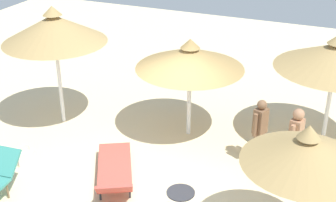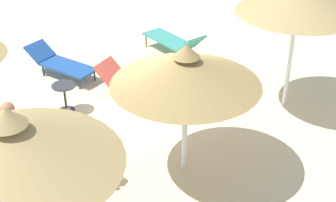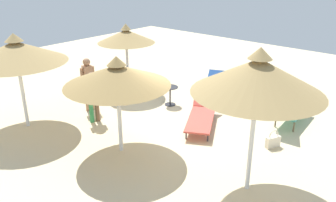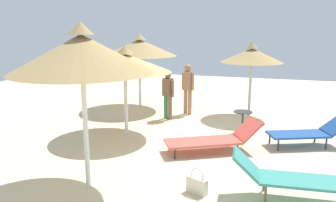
{
  "view_description": "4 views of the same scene",
  "coord_description": "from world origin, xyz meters",
  "px_view_note": "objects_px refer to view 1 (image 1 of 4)",
  "views": [
    {
      "loc": [
        3.59,
        -7.89,
        5.83
      ],
      "look_at": [
        -0.16,
        0.94,
        1.14
      ],
      "focal_mm": 50.6,
      "sensor_mm": 36.0,
      "label": 1
    },
    {
      "loc": [
        4.17,
        7.34,
        5.45
      ],
      "look_at": [
        -0.14,
        0.73,
        0.9
      ],
      "focal_mm": 51.4,
      "sensor_mm": 36.0,
      "label": 2
    },
    {
      "loc": [
        -5.82,
        6.64,
        4.44
      ],
      "look_at": [
        -0.52,
        0.53,
        1.16
      ],
      "focal_mm": 37.03,
      "sensor_mm": 36.0,
      "label": 3
    },
    {
      "loc": [
        -8.31,
        -2.24,
        2.94
      ],
      "look_at": [
        -0.8,
        0.14,
        1.22
      ],
      "focal_mm": 36.75,
      "sensor_mm": 36.0,
      "label": 4
    }
  ],
  "objects_px": {
    "parasol_umbrella_far_left": "(190,58)",
    "lounge_chair_front": "(115,172)",
    "parasol_umbrella_center": "(336,56)",
    "parasol_umbrella_back": "(307,151)",
    "side_table_round": "(181,201)",
    "person_standing_center": "(295,142)",
    "handbag": "(26,157)",
    "person_standing_near_left": "(260,128)",
    "parasol_umbrella_near_right": "(54,29)"
  },
  "relations": [
    {
      "from": "parasol_umbrella_near_right",
      "to": "side_table_round",
      "type": "relative_size",
      "value": 4.76
    },
    {
      "from": "lounge_chair_front",
      "to": "person_standing_center",
      "type": "xyz_separation_m",
      "value": [
        3.29,
        1.5,
        0.65
      ]
    },
    {
      "from": "person_standing_center",
      "to": "handbag",
      "type": "height_order",
      "value": "person_standing_center"
    },
    {
      "from": "lounge_chair_front",
      "to": "person_standing_center",
      "type": "distance_m",
      "value": 3.68
    },
    {
      "from": "handbag",
      "to": "parasol_umbrella_near_right",
      "type": "bearing_deg",
      "value": 100.46
    },
    {
      "from": "parasol_umbrella_back",
      "to": "side_table_round",
      "type": "relative_size",
      "value": 3.87
    },
    {
      "from": "parasol_umbrella_back",
      "to": "side_table_round",
      "type": "height_order",
      "value": "parasol_umbrella_back"
    },
    {
      "from": "person_standing_near_left",
      "to": "handbag",
      "type": "bearing_deg",
      "value": -156.57
    },
    {
      "from": "person_standing_center",
      "to": "parasol_umbrella_near_right",
      "type": "bearing_deg",
      "value": 176.0
    },
    {
      "from": "parasol_umbrella_far_left",
      "to": "person_standing_center",
      "type": "height_order",
      "value": "parasol_umbrella_far_left"
    },
    {
      "from": "parasol_umbrella_center",
      "to": "lounge_chair_front",
      "type": "bearing_deg",
      "value": -137.49
    },
    {
      "from": "parasol_umbrella_far_left",
      "to": "person_standing_center",
      "type": "distance_m",
      "value": 3.04
    },
    {
      "from": "parasol_umbrella_far_left",
      "to": "parasol_umbrella_center",
      "type": "bearing_deg",
      "value": 15.18
    },
    {
      "from": "parasol_umbrella_center",
      "to": "parasol_umbrella_far_left",
      "type": "relative_size",
      "value": 1.07
    },
    {
      "from": "lounge_chair_front",
      "to": "handbag",
      "type": "relative_size",
      "value": 4.78
    },
    {
      "from": "parasol_umbrella_far_left",
      "to": "parasol_umbrella_near_right",
      "type": "distance_m",
      "value": 3.3
    },
    {
      "from": "parasol_umbrella_far_left",
      "to": "parasol_umbrella_near_right",
      "type": "xyz_separation_m",
      "value": [
        -3.19,
        -0.66,
        0.5
      ]
    },
    {
      "from": "parasol_umbrella_far_left",
      "to": "person_standing_near_left",
      "type": "distance_m",
      "value": 2.25
    },
    {
      "from": "parasol_umbrella_near_right",
      "to": "handbag",
      "type": "relative_size",
      "value": 6.26
    },
    {
      "from": "side_table_round",
      "to": "handbag",
      "type": "bearing_deg",
      "value": 173.75
    },
    {
      "from": "lounge_chair_front",
      "to": "person_standing_near_left",
      "type": "bearing_deg",
      "value": 38.14
    },
    {
      "from": "parasol_umbrella_center",
      "to": "parasol_umbrella_back",
      "type": "xyz_separation_m",
      "value": [
        -0.05,
        -3.93,
        -0.18
      ]
    },
    {
      "from": "person_standing_near_left",
      "to": "side_table_round",
      "type": "distance_m",
      "value": 2.63
    },
    {
      "from": "person_standing_center",
      "to": "handbag",
      "type": "distance_m",
      "value": 5.76
    },
    {
      "from": "parasol_umbrella_back",
      "to": "handbag",
      "type": "bearing_deg",
      "value": 175.72
    },
    {
      "from": "parasol_umbrella_center",
      "to": "person_standing_center",
      "type": "relative_size",
      "value": 1.58
    },
    {
      "from": "parasol_umbrella_near_right",
      "to": "person_standing_near_left",
      "type": "xyz_separation_m",
      "value": [
        5.04,
        0.04,
        -1.61
      ]
    },
    {
      "from": "parasol_umbrella_near_right",
      "to": "person_standing_center",
      "type": "relative_size",
      "value": 1.77
    },
    {
      "from": "parasol_umbrella_back",
      "to": "lounge_chair_front",
      "type": "distance_m",
      "value": 4.08
    },
    {
      "from": "parasol_umbrella_center",
      "to": "side_table_round",
      "type": "xyz_separation_m",
      "value": [
        -2.09,
        -3.91,
        -1.76
      ]
    },
    {
      "from": "parasol_umbrella_near_right",
      "to": "side_table_round",
      "type": "xyz_separation_m",
      "value": [
        4.2,
        -2.41,
        -2.05
      ]
    },
    {
      "from": "parasol_umbrella_far_left",
      "to": "handbag",
      "type": "bearing_deg",
      "value": -136.83
    },
    {
      "from": "parasol_umbrella_center",
      "to": "parasol_umbrella_back",
      "type": "distance_m",
      "value": 3.93
    },
    {
      "from": "parasol_umbrella_far_left",
      "to": "parasol_umbrella_near_right",
      "type": "bearing_deg",
      "value": -168.28
    },
    {
      "from": "parasol_umbrella_far_left",
      "to": "lounge_chair_front",
      "type": "height_order",
      "value": "parasol_umbrella_far_left"
    },
    {
      "from": "person_standing_center",
      "to": "lounge_chair_front",
      "type": "bearing_deg",
      "value": -155.44
    },
    {
      "from": "parasol_umbrella_back",
      "to": "lounge_chair_front",
      "type": "relative_size",
      "value": 1.07
    },
    {
      "from": "parasol_umbrella_center",
      "to": "person_standing_center",
      "type": "bearing_deg",
      "value": -102.77
    },
    {
      "from": "parasol_umbrella_back",
      "to": "parasol_umbrella_near_right",
      "type": "bearing_deg",
      "value": 158.74
    },
    {
      "from": "parasol_umbrella_near_right",
      "to": "handbag",
      "type": "bearing_deg",
      "value": -79.54
    },
    {
      "from": "parasol_umbrella_back",
      "to": "handbag",
      "type": "height_order",
      "value": "parasol_umbrella_back"
    },
    {
      "from": "parasol_umbrella_far_left",
      "to": "parasol_umbrella_near_right",
      "type": "relative_size",
      "value": 0.84
    },
    {
      "from": "parasol_umbrella_center",
      "to": "lounge_chair_front",
      "type": "distance_m",
      "value": 5.39
    },
    {
      "from": "person_standing_near_left",
      "to": "parasol_umbrella_near_right",
      "type": "bearing_deg",
      "value": -179.56
    },
    {
      "from": "parasol_umbrella_far_left",
      "to": "side_table_round",
      "type": "height_order",
      "value": "parasol_umbrella_far_left"
    },
    {
      "from": "side_table_round",
      "to": "lounge_chair_front",
      "type": "bearing_deg",
      "value": 163.24
    },
    {
      "from": "person_standing_center",
      "to": "side_table_round",
      "type": "height_order",
      "value": "person_standing_center"
    },
    {
      "from": "parasol_umbrella_near_right",
      "to": "parasol_umbrella_far_left",
      "type": "bearing_deg",
      "value": 11.72
    },
    {
      "from": "parasol_umbrella_center",
      "to": "side_table_round",
      "type": "distance_m",
      "value": 4.77
    },
    {
      "from": "parasol_umbrella_far_left",
      "to": "lounge_chair_front",
      "type": "xyz_separation_m",
      "value": [
        -0.63,
        -2.58,
        -1.66
      ]
    }
  ]
}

